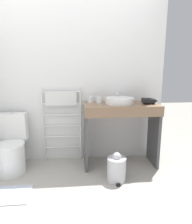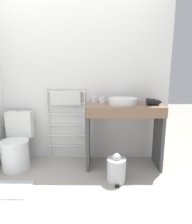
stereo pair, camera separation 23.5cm
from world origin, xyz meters
TOP-DOWN VIEW (x-y plane):
  - ground_plane at (0.00, 0.00)m, footprint 12.00×12.00m
  - wall_back at (0.00, 1.29)m, footprint 2.57×0.12m
  - toilet at (-0.90, 0.91)m, footprint 0.39×0.52m
  - towel_radiator at (-0.23, 1.18)m, footprint 0.58×0.06m
  - vanity_counter at (0.60, 0.95)m, footprint 1.03×0.49m
  - sink_basin at (0.58, 0.98)m, footprint 0.39×0.39m
  - faucet at (0.58, 1.16)m, footprint 0.02×0.10m
  - cup_near_wall at (0.19, 1.11)m, footprint 0.07×0.07m
  - cup_near_edge at (0.31, 1.06)m, footprint 0.08×0.08m
  - hair_dryer at (0.98, 0.91)m, footprint 0.20×0.17m
  - trash_bin at (0.47, 0.54)m, footprint 0.23×0.27m
  - bath_mat at (-0.82, 0.34)m, footprint 0.56×0.36m

SIDE VIEW (x-z plane):
  - ground_plane at x=0.00m, z-range 0.00..0.00m
  - bath_mat at x=-0.82m, z-range 0.00..0.01m
  - trash_bin at x=0.47m, z-range -0.03..0.34m
  - toilet at x=-0.90m, z-range -0.08..0.70m
  - vanity_counter at x=0.60m, z-range 0.16..1.06m
  - towel_radiator at x=-0.23m, z-range 0.24..1.33m
  - hair_dryer at x=0.98m, z-range 0.90..0.98m
  - cup_near_edge at x=0.31m, z-range 0.90..0.98m
  - cup_near_wall at x=0.19m, z-range 0.90..0.98m
  - sink_basin at x=0.58m, z-range 0.90..0.98m
  - faucet at x=0.58m, z-range 0.91..1.04m
  - wall_back at x=0.00m, z-range 0.00..2.68m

